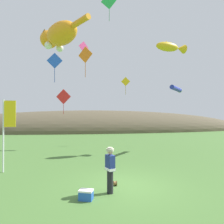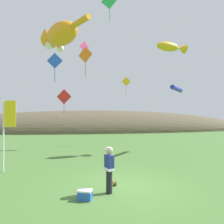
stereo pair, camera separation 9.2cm
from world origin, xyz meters
name	(u,v)px [view 2 (the right image)]	position (x,y,z in m)	size (l,w,h in m)	color
ground_plane	(124,186)	(0.00, 0.00, 0.00)	(120.00, 120.00, 0.00)	#477033
distant_hill_ridge	(95,130)	(0.00, 29.02, 0.00)	(59.80, 14.16, 7.47)	brown
festival_attendant	(109,169)	(-0.71, -0.66, 0.95)	(0.40, 0.49, 1.77)	black
kite_spool	(114,183)	(-0.39, 0.12, 0.11)	(0.14, 0.21, 0.21)	olive
picnic_cooler	(85,195)	(-1.64, -1.13, 0.18)	(0.57, 0.46, 0.36)	blue
festival_banner_pole	(7,125)	(-5.78, 2.86, 2.51)	(0.66, 0.08, 3.83)	silver
kite_giant_cat	(59,36)	(-3.81, 8.27, 9.45)	(4.29, 5.71, 2.02)	orange
kite_fish_windsock	(171,47)	(5.47, 7.61, 8.71)	(2.94, 1.42, 0.87)	gold
kite_tube_streamer	(177,89)	(5.88, 7.40, 5.17)	(2.01, 2.33, 0.44)	#2633A5
kite_diamond_orange	(85,55)	(-1.66, 4.24, 6.77)	(0.88, 0.60, 1.95)	orange
kite_diamond_gold	(126,82)	(2.54, 12.07, 6.44)	(0.95, 0.10, 1.85)	yellow
kite_diamond_blue	(55,61)	(-3.64, 4.99, 6.52)	(1.03, 0.10, 1.93)	blue
kite_diamond_pink	(84,47)	(-1.82, 12.73, 10.10)	(1.01, 0.63, 2.07)	#E53F8C
kite_diamond_red	(64,97)	(-3.60, 10.10, 4.62)	(1.33, 0.38, 2.28)	red
kite_diamond_green	(110,0)	(0.14, 6.54, 11.66)	(1.23, 0.67, 2.29)	green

